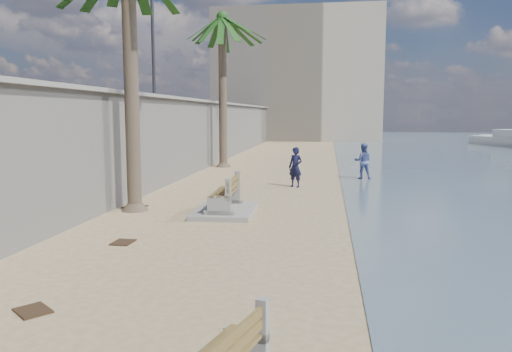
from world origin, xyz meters
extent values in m
plane|color=tan|center=(0.00, 0.00, 0.00)|extent=(140.00, 140.00, 0.00)
cube|color=gray|center=(-5.20, 20.00, 1.75)|extent=(0.45, 70.00, 3.50)
cube|color=gray|center=(-5.20, 20.00, 3.55)|extent=(0.80, 70.00, 0.12)
cube|color=#B7AA93|center=(-2.00, 52.00, 7.00)|extent=(18.00, 12.00, 14.00)
cube|color=gray|center=(-1.52, 7.71, 0.07)|extent=(1.76, 2.52, 0.13)
cylinder|color=brown|center=(-4.27, 7.72, 3.70)|extent=(0.42, 0.42, 7.41)
cylinder|color=brown|center=(-4.19, 20.26, 3.98)|extent=(0.44, 0.44, 7.96)
cylinder|color=#2D2D33|center=(-5.10, 12.00, 6.11)|extent=(0.12, 0.12, 5.00)
imported|color=#121432|center=(0.18, 13.25, 0.91)|extent=(0.79, 0.70, 1.82)
imported|color=#475592|center=(3.00, 16.23, 0.87)|extent=(0.85, 0.66, 1.75)
cube|color=#382616|center=(-2.83, 0.14, 0.01)|extent=(0.67, 0.66, 0.03)
cube|color=#382616|center=(-4.47, 8.22, 0.01)|extent=(0.73, 0.81, 0.03)
cube|color=#382616|center=(-3.10, 4.06, 0.01)|extent=(0.44, 0.55, 0.03)
camera|label=1|loc=(1.40, -6.32, 2.88)|focal=35.00mm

